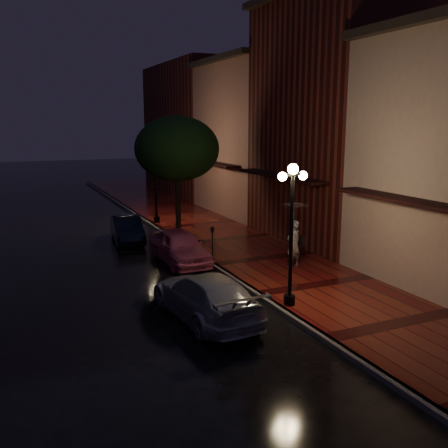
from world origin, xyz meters
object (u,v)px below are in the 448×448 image
silver_car (205,296)px  parking_meter (212,240)px  streetlamp_far (155,178)px  street_tree (177,151)px  navy_car (127,229)px  woman_with_umbrella (294,224)px  streetlamp_near (291,226)px  pink_car (180,246)px

silver_car → parking_meter: parking_meter is taller
streetlamp_far → street_tree: size_ratio=0.74×
navy_car → woman_with_umbrella: (4.67, -7.42, 1.23)m
streetlamp_near → silver_car: bearing=170.8°
navy_car → pink_car: bearing=-70.2°
streetlamp_far → street_tree: 3.44m
streetlamp_far → woman_with_umbrella: size_ratio=1.69×
streetlamp_near → navy_car: size_ratio=1.16×
streetlamp_near → woman_with_umbrella: streetlamp_near is taller
street_tree → silver_car: street_tree is taller
streetlamp_near → pink_car: 6.66m
streetlamp_near → streetlamp_far: (0.00, 14.00, 0.00)m
streetlamp_far → navy_car: streetlamp_far is taller
navy_car → street_tree: bearing=10.8°
street_tree → parking_meter: size_ratio=4.19×
navy_car → parking_meter: (2.22, -5.23, 0.37)m
street_tree → silver_car: size_ratio=1.26×
navy_car → woman_with_umbrella: size_ratio=1.46×
silver_car → woman_with_umbrella: woman_with_umbrella is taller
woman_with_umbrella → pink_car: bearing=-53.4°
silver_car → streetlamp_far: bearing=-105.2°
street_tree → woman_with_umbrella: bearing=-75.4°
pink_car → parking_meter: 1.36m
navy_car → parking_meter: bearing=-60.4°
navy_car → silver_car: 10.37m
pink_car → navy_car: 4.69m
streetlamp_near → streetlamp_far: 14.00m
streetlamp_far → street_tree: street_tree is taller
silver_car → woman_with_umbrella: bearing=-153.0°
pink_car → woman_with_umbrella: woman_with_umbrella is taller
streetlamp_near → parking_meter: (-0.20, 5.57, -1.61)m
woman_with_umbrella → parking_meter: size_ratio=1.85×
streetlamp_near → pink_car: size_ratio=1.07×
street_tree → woman_with_umbrella: 8.23m
streetlamp_far → silver_car: size_ratio=0.93×
pink_car → street_tree: bearing=71.0°
streetlamp_near → street_tree: street_tree is taller
street_tree → parking_meter: 6.34m
street_tree → pink_car: street_tree is taller
navy_car → silver_car: size_ratio=0.81×
streetlamp_near → pink_car: bearing=102.2°
parking_meter → streetlamp_far: bearing=69.9°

